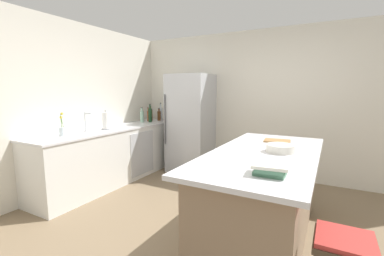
{
  "coord_description": "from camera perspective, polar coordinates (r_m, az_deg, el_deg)",
  "views": [
    {
      "loc": [
        1.14,
        -2.45,
        1.55
      ],
      "look_at": [
        -0.65,
        0.86,
        1.0
      ],
      "focal_mm": 24.16,
      "sensor_mm": 36.0,
      "label": 1
    }
  ],
  "objects": [
    {
      "name": "ground_plane",
      "position": [
        3.11,
        3.17,
        -21.54
      ],
      "size": [
        7.2,
        7.2,
        0.0
      ],
      "primitive_type": "plane",
      "color": "#7A664C"
    },
    {
      "name": "wall_rear",
      "position": [
        4.84,
        14.82,
        5.1
      ],
      "size": [
        6.0,
        0.1,
        2.6
      ],
      "primitive_type": "cube",
      "color": "silver",
      "rests_on": "ground_plane"
    },
    {
      "name": "wall_left",
      "position": [
        4.36,
        -27.31,
        4.11
      ],
      "size": [
        0.1,
        6.0,
        2.6
      ],
      "primitive_type": "cube",
      "color": "silver",
      "rests_on": "ground_plane"
    },
    {
      "name": "counter_run_left",
      "position": [
        4.63,
        -16.82,
        -5.61
      ],
      "size": [
        0.68,
        2.84,
        0.93
      ],
      "color": "silver",
      "rests_on": "ground_plane"
    },
    {
      "name": "kitchen_island",
      "position": [
        2.83,
        15.31,
        -14.3
      ],
      "size": [
        0.99,
        2.14,
        0.94
      ],
      "color": "#8E755B",
      "rests_on": "ground_plane"
    },
    {
      "name": "refrigerator",
      "position": [
        4.95,
        -0.3,
        1.05
      ],
      "size": [
        0.76,
        0.72,
        1.84
      ],
      "color": "#B7BABF",
      "rests_on": "ground_plane"
    },
    {
      "name": "bar_stool",
      "position": [
        2.07,
        30.5,
        -22.86
      ],
      "size": [
        0.36,
        0.36,
        0.64
      ],
      "color": "#473828",
      "rests_on": "ground_plane"
    },
    {
      "name": "sink_faucet",
      "position": [
        4.23,
        -22.37,
        1.36
      ],
      "size": [
        0.15,
        0.05,
        0.3
      ],
      "color": "silver",
      "rests_on": "counter_run_left"
    },
    {
      "name": "flower_vase",
      "position": [
        3.97,
        -26.73,
        -0.3
      ],
      "size": [
        0.09,
        0.09,
        0.33
      ],
      "color": "silver",
      "rests_on": "counter_run_left"
    },
    {
      "name": "paper_towel_roll",
      "position": [
        4.37,
        -18.51,
        1.44
      ],
      "size": [
        0.14,
        0.14,
        0.31
      ],
      "color": "gray",
      "rests_on": "counter_run_left"
    },
    {
      "name": "soda_bottle",
      "position": [
        5.48,
        -6.9,
        3.21
      ],
      "size": [
        0.08,
        0.08,
        0.36
      ],
      "color": "silver",
      "rests_on": "counter_run_left"
    },
    {
      "name": "syrup_bottle",
      "position": [
        5.39,
        -7.28,
        2.75
      ],
      "size": [
        0.07,
        0.07,
        0.26
      ],
      "color": "#5B3319",
      "rests_on": "counter_run_left"
    },
    {
      "name": "whiskey_bottle",
      "position": [
        5.39,
        -9.15,
        2.88
      ],
      "size": [
        0.08,
        0.08,
        0.3
      ],
      "color": "brown",
      "rests_on": "counter_run_left"
    },
    {
      "name": "vinegar_bottle",
      "position": [
        5.32,
        -9.63,
        2.73
      ],
      "size": [
        0.05,
        0.05,
        0.29
      ],
      "color": "#994C23",
      "rests_on": "counter_run_left"
    },
    {
      "name": "wine_bottle",
      "position": [
        5.17,
        -9.23,
        2.91
      ],
      "size": [
        0.07,
        0.07,
        0.35
      ],
      "color": "#19381E",
      "rests_on": "counter_run_left"
    },
    {
      "name": "gin_bottle",
      "position": [
        5.17,
        -10.99,
        2.58
      ],
      "size": [
        0.07,
        0.07,
        0.29
      ],
      "color": "#8CB79E",
      "rests_on": "counter_run_left"
    },
    {
      "name": "cookbook_stack",
      "position": [
        1.99,
        16.8,
        -8.73
      ],
      "size": [
        0.27,
        0.21,
        0.08
      ],
      "color": "#4C7F60",
      "rests_on": "kitchen_island"
    },
    {
      "name": "mixing_bowl",
      "position": [
        2.73,
        18.9,
        -4.26
      ],
      "size": [
        0.28,
        0.28,
        0.08
      ],
      "color": "silver",
      "rests_on": "kitchen_island"
    },
    {
      "name": "cutting_board",
      "position": [
        3.28,
        18.29,
        -2.71
      ],
      "size": [
        0.32,
        0.24,
        0.02
      ],
      "color": "#9E7042",
      "rests_on": "kitchen_island"
    }
  ]
}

